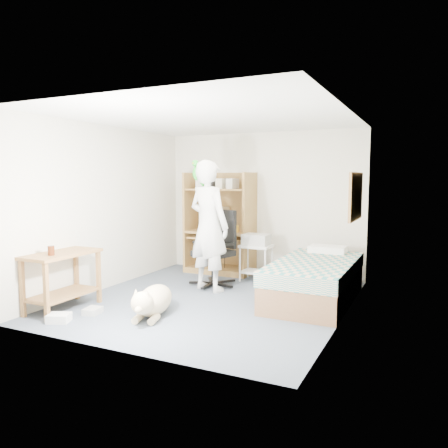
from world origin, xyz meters
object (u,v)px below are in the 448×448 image
object	(u,v)px
office_chair	(216,259)
dog	(153,300)
bed	(315,280)
side_desk	(62,272)
person	(209,226)
computer_hutch	(221,227)
printer_cart	(256,257)

from	to	relation	value
office_chair	dog	world-z (taller)	office_chair
bed	side_desk	xyz separation A→B (m)	(-2.85, -1.82, 0.21)
bed	person	world-z (taller)	person
side_desk	dog	distance (m)	1.27
side_desk	person	bearing A→B (deg)	53.74
person	dog	world-z (taller)	person
side_desk	person	distance (m)	2.17
computer_hutch	dog	size ratio (longest dim) A/B	1.57
office_chair	dog	distance (m)	1.74
side_desk	bed	bearing A→B (deg)	32.50
bed	office_chair	world-z (taller)	office_chair
person	printer_cart	world-z (taller)	person
person	dog	xyz separation A→B (m)	(-0.05, -1.42, -0.79)
side_desk	dog	size ratio (longest dim) A/B	0.87
office_chair	printer_cart	xyz separation A→B (m)	(0.46, 0.57, -0.03)
office_chair	printer_cart	size ratio (longest dim) A/B	1.97
person	printer_cart	xyz separation A→B (m)	(0.43, 0.88, -0.59)
office_chair	side_desk	bearing A→B (deg)	-104.42
person	office_chair	bearing A→B (deg)	-67.52
office_chair	person	world-z (taller)	person
side_desk	dog	xyz separation A→B (m)	(1.20, 0.29, -0.30)
bed	dog	size ratio (longest dim) A/B	1.76
side_desk	person	world-z (taller)	person
dog	printer_cart	distance (m)	2.35
side_desk	printer_cart	world-z (taller)	side_desk
computer_hutch	office_chair	size ratio (longest dim) A/B	1.52
person	printer_cart	bearing A→B (deg)	-99.07
side_desk	computer_hutch	bearing A→B (deg)	73.86
dog	office_chair	bearing A→B (deg)	73.66
computer_hutch	side_desk	xyz separation A→B (m)	(-0.85, -2.94, -0.33)
computer_hutch	dog	distance (m)	2.75
computer_hutch	printer_cart	xyz separation A→B (m)	(0.83, -0.35, -0.42)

